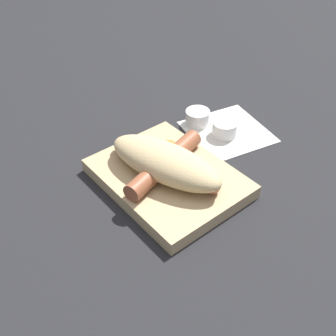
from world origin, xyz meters
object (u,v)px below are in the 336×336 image
bread_roll (165,162)px  condiment_cup_near (225,130)px  condiment_cup_far (197,118)px  food_tray (168,178)px  sausage (165,164)px

bread_roll → condiment_cup_near: size_ratio=4.52×
condiment_cup_near → condiment_cup_far: same height
food_tray → sausage: 0.03m
sausage → condiment_cup_near: (-0.03, 0.16, -0.02)m
bread_roll → sausage: bread_roll is taller
food_tray → condiment_cup_far: bearing=122.3°
food_tray → bread_roll: bearing=-101.7°
condiment_cup_near → food_tray: bearing=-77.5°
condiment_cup_near → condiment_cup_far: bearing=-167.5°
condiment_cup_far → condiment_cup_near: bearing=12.5°
bread_roll → condiment_cup_far: bearing=121.0°
bread_roll → condiment_cup_near: bearing=101.7°
food_tray → bread_roll: 0.04m
condiment_cup_far → food_tray: bearing=-57.7°
food_tray → condiment_cup_near: 0.17m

